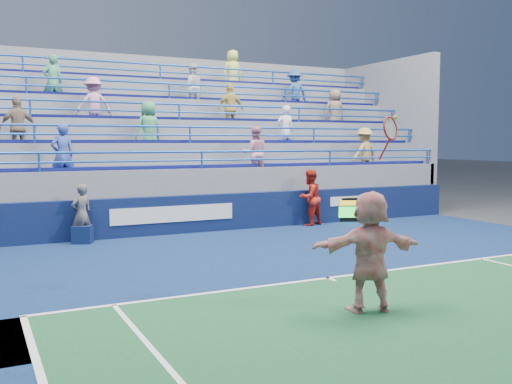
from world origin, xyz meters
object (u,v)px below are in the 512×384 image
line_judge (82,214)px  ball_girl (310,198)px  serve_speed_board (351,210)px  judge_chair (82,233)px  tennis_player (370,251)px

line_judge → ball_girl: bearing=158.6°
serve_speed_board → ball_girl: size_ratio=0.63×
judge_chair → ball_girl: (6.98, 0.09, 0.61)m
serve_speed_board → tennis_player: 10.06m
line_judge → serve_speed_board: bearing=158.8°
serve_speed_board → line_judge: size_ratio=0.72×
serve_speed_board → judge_chair: (-8.62, -0.15, -0.13)m
line_judge → ball_girl: ball_girl is taller
ball_girl → line_judge: bearing=-17.9°
serve_speed_board → ball_girl: bearing=-178.2°
tennis_player → line_judge: 8.71m
line_judge → judge_chair: bearing=70.1°
serve_speed_board → judge_chair: 8.62m
judge_chair → line_judge: bearing=92.0°
tennis_player → line_judge: bearing=109.8°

